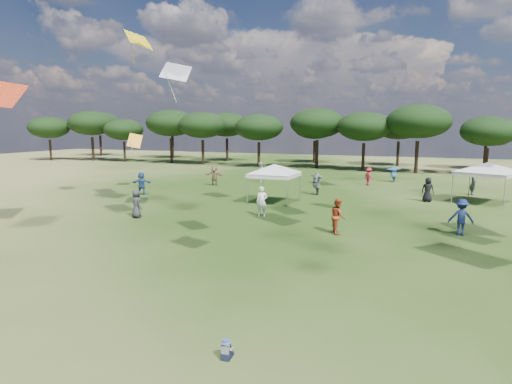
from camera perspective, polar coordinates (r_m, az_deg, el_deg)
tree_line at (r=53.80m, az=19.96°, el=8.53°), size 108.78×17.63×7.77m
tent_left at (r=28.76m, az=2.47°, el=3.48°), size 5.97×5.97×2.96m
tent_right at (r=32.64m, az=28.48°, el=3.26°), size 6.22×6.22×3.08m
toddler at (r=10.28m, az=-3.96°, el=-20.28°), size 0.33×0.36×0.48m
festival_crowd at (r=31.72m, az=9.04°, el=0.84°), size 30.13×23.09×1.85m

